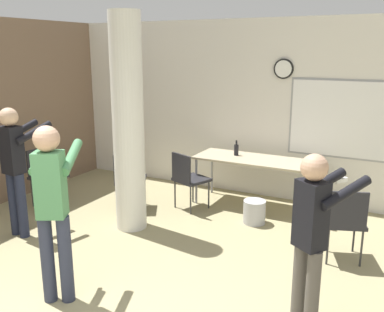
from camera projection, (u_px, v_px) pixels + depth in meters
wall_back at (267, 110)px, 6.75m from camera, size 8.00×0.15×2.80m
support_pillar at (128, 125)px, 5.46m from camera, size 0.40×0.40×2.80m
folding_table at (257, 162)px, 6.36m from camera, size 1.88×0.69×0.75m
bottle_on_table at (236, 150)px, 6.55m from camera, size 0.07×0.07×0.24m
waste_bin at (254, 212)px, 5.89m from camera, size 0.31×0.31×0.32m
chair_by_left_wall at (45, 172)px, 6.51m from camera, size 0.47×0.47×0.87m
chair_table_left at (188, 177)px, 6.31m from camera, size 0.57×0.57×0.87m
chair_near_pillar at (126, 176)px, 6.34m from camera, size 0.60×0.60×0.87m
chair_mid_room at (345, 219)px, 4.75m from camera, size 0.56×0.56×0.87m
person_playing_side at (312, 231)px, 3.43m from camera, size 0.56×0.65×1.57m
person_watching_back at (15, 162)px, 5.32m from camera, size 0.40×0.63×1.66m
person_playing_front at (53, 201)px, 3.89m from camera, size 0.57×0.68×1.70m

